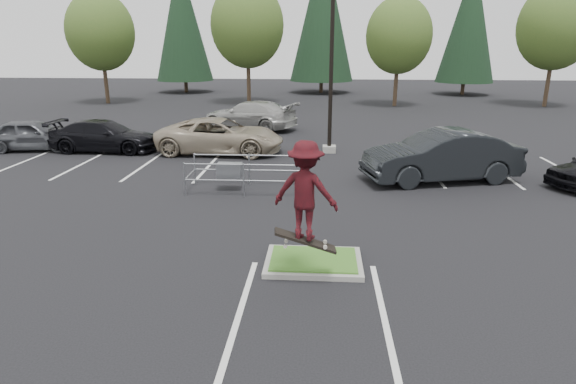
# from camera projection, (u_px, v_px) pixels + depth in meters

# --- Properties ---
(ground) EXTENTS (120.00, 120.00, 0.00)m
(ground) POSITION_uv_depth(u_px,v_px,m) (313.00, 265.00, 11.03)
(ground) COLOR black
(ground) RESTS_ON ground
(grass_median) EXTENTS (2.20, 1.60, 0.16)m
(grass_median) POSITION_uv_depth(u_px,v_px,m) (313.00, 261.00, 11.01)
(grass_median) COLOR gray
(grass_median) RESTS_ON ground
(stall_lines) EXTENTS (22.62, 17.60, 0.01)m
(stall_lines) POSITION_uv_depth(u_px,v_px,m) (278.00, 188.00, 16.86)
(stall_lines) COLOR silver
(stall_lines) RESTS_ON ground
(light_pole) EXTENTS (0.70, 0.60, 10.12)m
(light_pole) POSITION_uv_depth(u_px,v_px,m) (332.00, 50.00, 21.08)
(light_pole) COLOR gray
(light_pole) RESTS_ON ground
(decid_a) EXTENTS (5.44, 5.44, 8.91)m
(decid_a) POSITION_uv_depth(u_px,v_px,m) (101.00, 34.00, 39.20)
(decid_a) COLOR #38281C
(decid_a) RESTS_ON ground
(decid_b) EXTENTS (5.89, 5.89, 9.64)m
(decid_b) POSITION_uv_depth(u_px,v_px,m) (247.00, 28.00, 38.74)
(decid_b) COLOR #38281C
(decid_b) RESTS_ON ground
(decid_c) EXTENTS (5.12, 5.12, 8.38)m
(decid_c) POSITION_uv_depth(u_px,v_px,m) (399.00, 38.00, 37.51)
(decid_c) COLOR #38281C
(decid_c) RESTS_ON ground
(decid_d) EXTENTS (5.76, 5.76, 9.43)m
(decid_d) POSITION_uv_depth(u_px,v_px,m) (556.00, 29.00, 36.99)
(decid_d) COLOR #38281C
(decid_d) RESTS_ON ground
(conif_a) EXTENTS (5.72, 5.72, 13.00)m
(conif_a) POSITION_uv_depth(u_px,v_px,m) (182.00, 20.00, 47.98)
(conif_a) COLOR #38281C
(conif_a) RESTS_ON ground
(conif_b) EXTENTS (6.38, 6.38, 14.50)m
(conif_b) POSITION_uv_depth(u_px,v_px,m) (323.00, 12.00, 47.30)
(conif_b) COLOR #38281C
(conif_b) RESTS_ON ground
(conif_c) EXTENTS (5.50, 5.50, 12.50)m
(conif_c) POSITION_uv_depth(u_px,v_px,m) (470.00, 21.00, 45.72)
(conif_c) COLOR #38281C
(conif_c) RESTS_ON ground
(cart_corral) EXTENTS (4.01, 1.48, 1.13)m
(cart_corral) POSITION_uv_depth(u_px,v_px,m) (233.00, 170.00, 16.43)
(cart_corral) COLOR gray
(cart_corral) RESTS_ON ground
(skateboarder) EXTENTS (1.45, 1.05, 2.33)m
(skateboarder) POSITION_uv_depth(u_px,v_px,m) (306.00, 192.00, 9.53)
(skateboarder) COLOR black
(skateboarder) RESTS_ON ground
(car_l_tan) EXTENTS (5.85, 2.89, 1.60)m
(car_l_tan) POSITION_uv_depth(u_px,v_px,m) (220.00, 136.00, 22.05)
(car_l_tan) COLOR tan
(car_l_tan) RESTS_ON ground
(car_l_black) EXTENTS (5.06, 2.19, 1.45)m
(car_l_black) POSITION_uv_depth(u_px,v_px,m) (104.00, 136.00, 22.44)
(car_l_black) COLOR black
(car_l_black) RESTS_ON ground
(car_l_grey) EXTENTS (4.51, 2.34, 1.47)m
(car_l_grey) POSITION_uv_depth(u_px,v_px,m) (32.00, 135.00, 22.67)
(car_l_grey) COLOR #47494E
(car_l_grey) RESTS_ON ground
(car_r_charc) EXTENTS (5.93, 3.30, 1.85)m
(car_r_charc) POSITION_uv_depth(u_px,v_px,m) (441.00, 156.00, 17.51)
(car_r_charc) COLOR black
(car_r_charc) RESTS_ON ground
(car_far_silver) EXTENTS (6.13, 4.10, 1.65)m
(car_far_silver) POSITION_uv_depth(u_px,v_px,m) (251.00, 115.00, 28.21)
(car_far_silver) COLOR #A9A9A4
(car_far_silver) RESTS_ON ground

